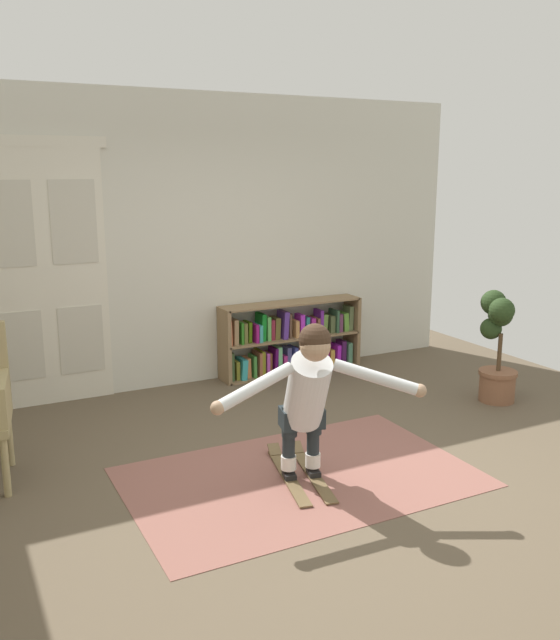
% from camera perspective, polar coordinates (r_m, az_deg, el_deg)
% --- Properties ---
extents(ground_plane, '(7.20, 7.20, 0.00)m').
position_cam_1_polar(ground_plane, '(4.98, 4.10, -13.12)').
color(ground_plane, brown).
extents(back_wall, '(6.00, 0.10, 2.90)m').
position_cam_1_polar(back_wall, '(6.88, -7.04, 6.62)').
color(back_wall, beige).
rests_on(back_wall, ground).
extents(double_door, '(1.22, 0.05, 2.45)m').
position_cam_1_polar(double_door, '(6.49, -19.21, 3.70)').
color(double_door, beige).
rests_on(double_door, ground).
extents(rug, '(2.45, 1.57, 0.01)m').
position_cam_1_polar(rug, '(4.96, 1.76, -13.12)').
color(rug, '#8B584D').
rests_on(rug, ground).
extents(bookshelf, '(1.59, 0.30, 0.78)m').
position_cam_1_polar(bookshelf, '(7.27, 0.88, -1.84)').
color(bookshelf, olive).
rests_on(bookshelf, ground).
extents(potted_plant, '(0.36, 0.43, 1.05)m').
position_cam_1_polar(potted_plant, '(6.67, 17.90, -2.01)').
color(potted_plant, brown).
rests_on(potted_plant, ground).
extents(skis_pair, '(0.47, 0.97, 0.07)m').
position_cam_1_polar(skis_pair, '(4.99, 1.65, -12.77)').
color(skis_pair, brown).
rests_on(skis_pair, rug).
extents(person_skier, '(1.40, 0.81, 1.13)m').
position_cam_1_polar(person_skier, '(4.55, 2.40, -5.96)').
color(person_skier, white).
rests_on(person_skier, skis_pair).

